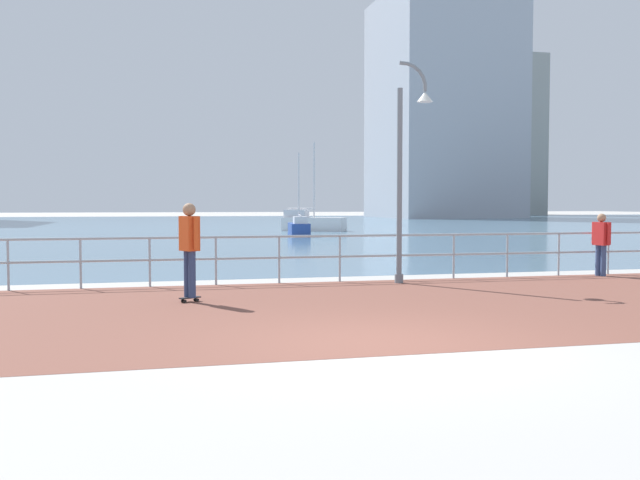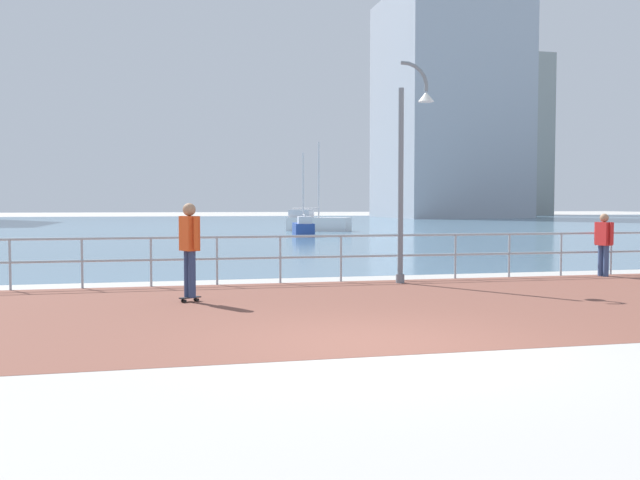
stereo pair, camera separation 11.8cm
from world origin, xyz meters
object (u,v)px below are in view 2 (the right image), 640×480
object	(u,v)px
lamppost	(409,161)
sailboat_gray	(317,222)
bystander	(604,240)
sailboat_yellow	(303,228)
skateboarder	(190,242)

from	to	relation	value
lamppost	sailboat_gray	size ratio (longest dim) A/B	0.84
bystander	sailboat_gray	distance (m)	30.00
lamppost	sailboat_yellow	bearing A→B (deg)	83.76
lamppost	bystander	size ratio (longest dim) A/B	3.20
lamppost	sailboat_gray	bearing A→B (deg)	80.79
bystander	sailboat_gray	world-z (taller)	sailboat_gray
skateboarder	sailboat_yellow	bearing A→B (deg)	73.63
bystander	sailboat_yellow	size ratio (longest dim) A/B	0.33
bystander	sailboat_yellow	world-z (taller)	sailboat_yellow
bystander	sailboat_gray	size ratio (longest dim) A/B	0.26
skateboarder	sailboat_gray	xyz separation A→B (m)	(9.79, 32.24, -0.51)
bystander	skateboarder	bearing A→B (deg)	-167.45
skateboarder	bystander	distance (m)	10.29
lamppost	bystander	world-z (taller)	lamppost
sailboat_yellow	bystander	bearing A→B (deg)	-83.52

